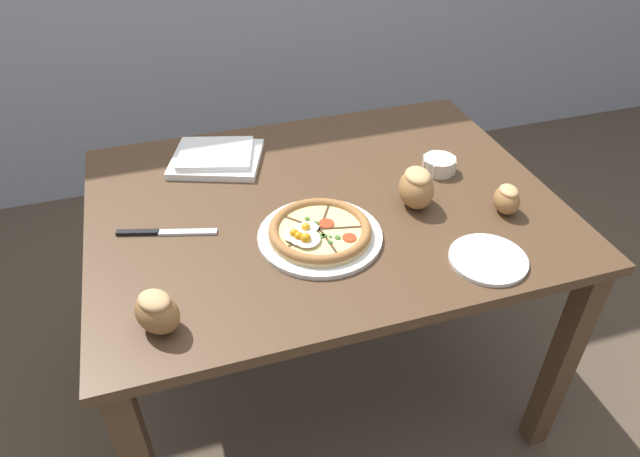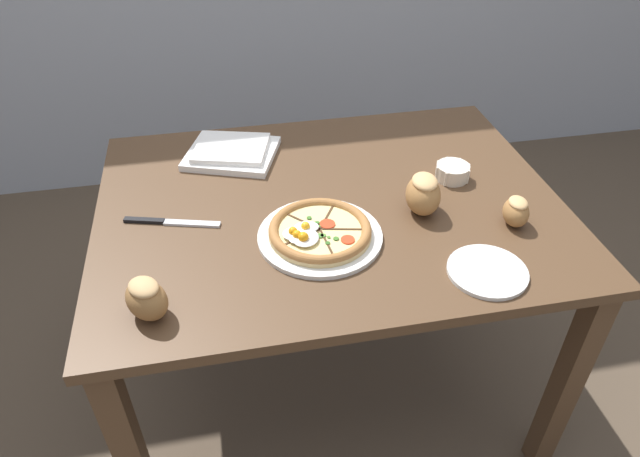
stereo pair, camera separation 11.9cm
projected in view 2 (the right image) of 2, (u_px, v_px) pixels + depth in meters
The scene contains 10 objects.
ground_plane at pixel (328, 376), 1.99m from camera, with size 12.00×12.00×0.00m, color brown.
dining_table at pixel (330, 231), 1.59m from camera, with size 1.23×0.94×0.75m.
pizza at pixel (319, 232), 1.39m from camera, with size 0.31×0.31×0.05m.
ramekin_bowl at pixel (452, 172), 1.61m from camera, with size 0.10×0.10×0.04m.
napkin_folded at pixel (232, 152), 1.71m from camera, with size 0.31×0.29×0.04m.
bread_piece_near at pixel (516, 211), 1.43m from camera, with size 0.08×0.09×0.08m.
bread_piece_mid at pixel (146, 298), 1.17m from camera, with size 0.12×0.13×0.09m.
bread_piece_far at pixel (423, 193), 1.46m from camera, with size 0.11×0.13×0.11m.
knife_main at pixel (171, 222), 1.45m from camera, with size 0.24×0.08×0.01m.
side_saucer at pixel (487, 271), 1.30m from camera, with size 0.18×0.18×0.01m.
Camera 2 is at (-0.27, -1.23, 1.63)m, focal length 32.00 mm.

